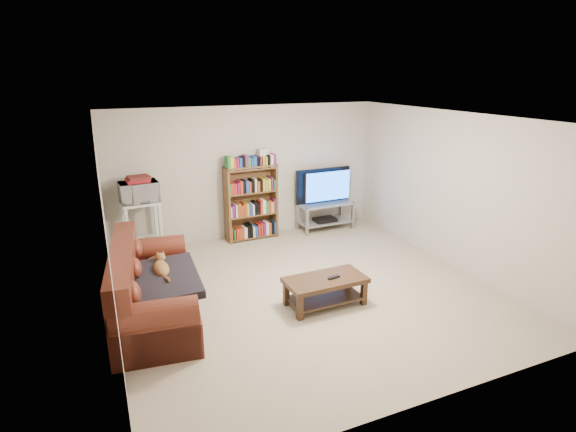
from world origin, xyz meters
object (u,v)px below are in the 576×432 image
tv_stand (325,211)px  coffee_table (325,286)px  sofa (148,293)px  bookshelf (251,202)px

tv_stand → coffee_table: bearing=-119.2°
sofa → tv_stand: bearing=36.8°
sofa → bookshelf: 3.04m
coffee_table → bookshelf: bookshelf is taller
tv_stand → bookshelf: size_ratio=0.79×
sofa → coffee_table: (2.17, -0.61, -0.06)m
sofa → bookshelf: bearing=52.4°
coffee_table → tv_stand: (1.41, 2.69, 0.09)m
coffee_table → bookshelf: size_ratio=0.78×
bookshelf → tv_stand: bearing=-5.4°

